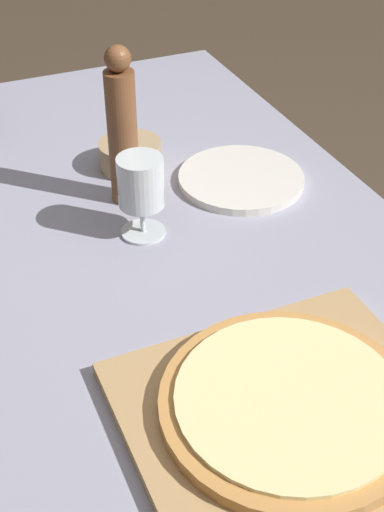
% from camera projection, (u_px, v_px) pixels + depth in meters
% --- Properties ---
extents(dining_table, '(0.86, 1.59, 0.76)m').
position_uv_depth(dining_table, '(165.00, 315.00, 1.14)').
color(dining_table, '#9393A8').
rests_on(dining_table, ground_plane).
extents(cutting_board, '(0.38, 0.33, 0.02)m').
position_uv_depth(cutting_board, '(288.00, 414.00, 0.85)').
color(cutting_board, tan).
rests_on(cutting_board, dining_table).
extents(pizza, '(0.31, 0.31, 0.02)m').
position_uv_depth(pizza, '(289.00, 403.00, 0.84)').
color(pizza, '#C68947').
rests_on(pizza, cutting_board).
extents(pepper_mill, '(0.05, 0.05, 0.28)m').
position_uv_depth(pepper_mill, '(122.00, 130.00, 1.17)').
color(pepper_mill, brown).
rests_on(pepper_mill, dining_table).
extents(wine_glass, '(0.07, 0.07, 0.14)m').
position_uv_depth(wine_glass, '(141.00, 185.00, 1.11)').
color(wine_glass, silver).
rests_on(wine_glass, dining_table).
extents(small_bowl, '(0.12, 0.12, 0.05)m').
position_uv_depth(small_bowl, '(130.00, 155.00, 1.32)').
color(small_bowl, tan).
rests_on(small_bowl, dining_table).
extents(dinner_plate, '(0.23, 0.23, 0.01)m').
position_uv_depth(dinner_plate, '(241.00, 179.00, 1.29)').
color(dinner_plate, silver).
rests_on(dinner_plate, dining_table).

